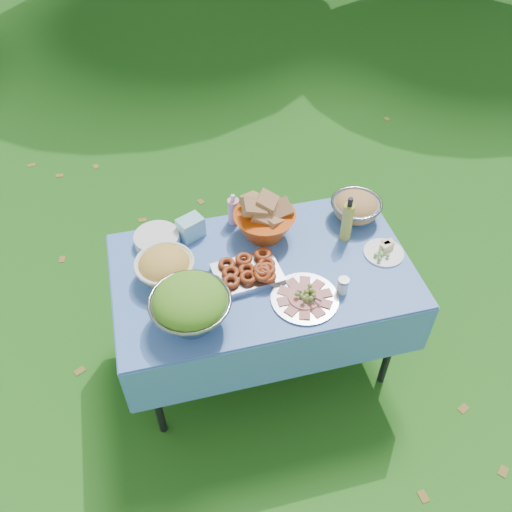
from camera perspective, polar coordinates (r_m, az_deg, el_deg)
The scene contains 14 objects.
ground at distance 3.26m, azimuth 0.58°, elevation -10.46°, with size 80.00×80.00×0.00m, color #0C370A.
picnic_table at distance 2.95m, azimuth 0.64°, elevation -6.36°, with size 1.46×0.86×0.76m, color #84C2FF.
salad_bowl at distance 2.37m, azimuth -6.94°, elevation -5.13°, with size 0.36×0.36×0.24m, color gray, non-canonical shape.
pasta_bowl_white at distance 2.60m, azimuth -9.59°, elevation -1.07°, with size 0.28×0.28×0.16m, color white, non-canonical shape.
plate_stack at distance 2.81m, azimuth -10.39°, elevation 1.76°, with size 0.23×0.23×0.06m, color white.
wipes_box at distance 2.80m, azimuth -6.87°, elevation 3.00°, with size 0.13×0.09×0.11m, color #8FD4E6.
sanitizer_bottle at distance 2.85m, azimuth -2.39°, elevation 5.01°, with size 0.06×0.06×0.18m, color #EE9AC4.
bread_bowl at distance 2.76m, azimuth 0.90°, elevation 3.92°, with size 0.32×0.32×0.21m, color #C64207, non-canonical shape.
pasta_bowl_steel at distance 2.93m, azimuth 10.48°, elevation 5.11°, with size 0.27×0.27×0.14m, color gray, non-canonical shape.
fried_tray at distance 2.59m, azimuth -0.91°, elevation -1.65°, with size 0.32×0.22×0.07m, color silver.
charcuterie_platter at distance 2.51m, azimuth 5.20°, elevation -4.02°, with size 0.32×0.32×0.07m, color #A2A4A9.
oil_bottle at distance 2.76m, azimuth 9.62°, elevation 3.90°, with size 0.06×0.06×0.26m, color gold.
cheese_plate at distance 2.79m, azimuth 13.36°, elevation 0.67°, with size 0.20×0.20×0.06m, color white.
shaker at distance 2.56m, azimuth 9.14°, elevation -3.09°, with size 0.05×0.05×0.09m, color white.
Camera 1 is at (-0.47, -1.74, 2.71)m, focal length 38.00 mm.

